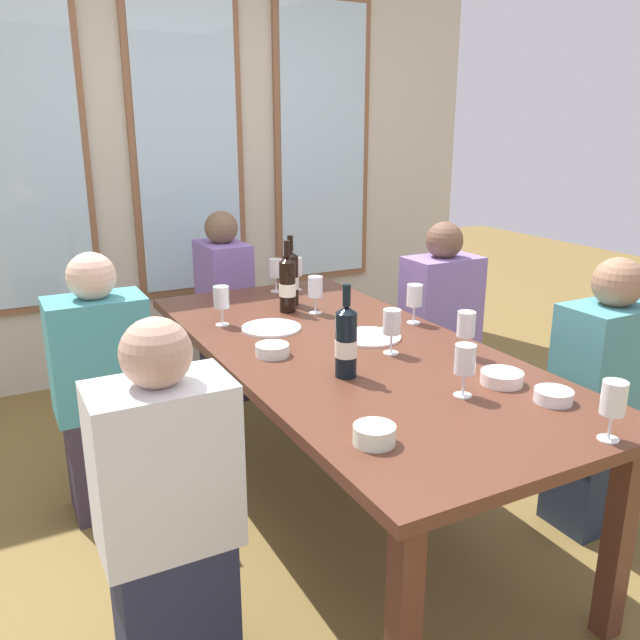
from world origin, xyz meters
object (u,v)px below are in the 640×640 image
seated_person_2 (169,518)px  seated_person_3 (602,403)px  wine_glass_6 (276,270)px  wine_glass_8 (392,324)px  wine_glass_4 (296,267)px  seated_person_0 (103,393)px  wine_glass_1 (315,288)px  wine_glass_7 (414,296)px  wine_bottle_2 (346,341)px  white_plate_0 (369,337)px  wine_glass_2 (221,298)px  seated_person_1 (439,332)px  wine_glass_5 (466,325)px  wine_bottle_0 (291,278)px  tasting_bowl_3 (272,350)px  wine_glass_3 (614,400)px  tasting_bowl_0 (374,434)px  tasting_bowl_1 (553,396)px  tasting_bowl_2 (502,378)px  wine_glass_0 (465,362)px  white_plate_1 (271,328)px  wine_bottle_1 (287,284)px  seated_person_4 (225,310)px  dining_table (347,364)px

seated_person_2 → seated_person_3: 1.72m
wine_glass_6 → wine_glass_8: same height
wine_glass_4 → seated_person_0: bearing=-158.6°
wine_glass_1 → wine_glass_7: 0.46m
wine_bottle_2 → seated_person_3: size_ratio=0.30×
white_plate_0 → wine_glass_2: wine_glass_2 is taller
white_plate_0 → seated_person_1: 0.88m
wine_glass_8 → seated_person_2: (-0.97, -0.35, -0.33)m
wine_glass_2 → wine_glass_5: 1.05m
wine_glass_6 → seated_person_2: bearing=-124.2°
wine_bottle_2 → wine_glass_2: (-0.18, 0.77, -0.01)m
wine_bottle_0 → wine_glass_5: size_ratio=1.94×
wine_glass_1 → wine_glass_5: same height
tasting_bowl_3 → wine_glass_3: 1.20m
tasting_bowl_0 → seated_person_2: (-0.52, 0.24, -0.24)m
white_plate_0 → tasting_bowl_1: tasting_bowl_1 is taller
tasting_bowl_2 → wine_glass_0: wine_glass_0 is taller
wine_glass_5 → tasting_bowl_0: bearing=-147.2°
wine_glass_6 → wine_bottle_2: bearing=-102.8°
white_plate_1 → wine_bottle_1: wine_bottle_1 is taller
wine_glass_2 → seated_person_2: 1.18m
white_plate_0 → wine_glass_7: wine_glass_7 is taller
tasting_bowl_1 → wine_glass_1: 1.26m
seated_person_4 → wine_glass_7: bearing=-72.0°
wine_glass_3 → tasting_bowl_1: bearing=76.5°
white_plate_0 → tasting_bowl_1: size_ratio=2.15×
wine_bottle_0 → tasting_bowl_0: size_ratio=2.85×
wine_glass_8 → seated_person_3: seated_person_3 is taller
white_plate_0 → tasting_bowl_2: bearing=-77.7°
wine_bottle_2 → seated_person_3: (1.02, -0.26, -0.34)m
wine_bottle_2 → wine_glass_8: wine_bottle_2 is taller
white_plate_0 → wine_glass_3: bearing=-84.0°
tasting_bowl_1 → seated_person_4: size_ratio=0.11×
white_plate_1 → wine_bottle_2: wine_bottle_2 is taller
wine_glass_7 → wine_glass_0: bearing=-114.2°
wine_bottle_2 → white_plate_0: bearing=47.3°
wine_bottle_1 → seated_person_4: size_ratio=0.30×
dining_table → seated_person_1: (0.86, 0.51, -0.14)m
dining_table → tasting_bowl_0: (-0.34, -0.73, 0.10)m
wine_bottle_0 → wine_glass_2: 0.45m
wine_glass_4 → wine_glass_6: bearing=173.7°
tasting_bowl_2 → wine_glass_3: wine_glass_3 is taller
wine_glass_0 → wine_glass_8: 0.45m
wine_glass_6 → seated_person_1: (0.75, -0.43, -0.33)m
white_plate_0 → wine_glass_1: 0.45m
wine_glass_2 → wine_glass_5: bearing=-49.8°
tasting_bowl_0 → wine_bottle_0: bearing=73.6°
wine_bottle_2 → tasting_bowl_3: bearing=114.4°
tasting_bowl_1 → seated_person_1: (0.55, 1.27, -0.23)m
tasting_bowl_0 → wine_glass_0: (0.43, 0.14, 0.09)m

